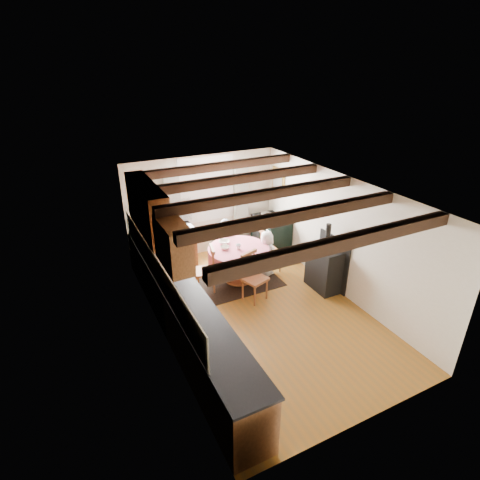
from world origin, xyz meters
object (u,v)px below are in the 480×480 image
chair_near (255,277)px  aga_range (271,235)px  chair_left (205,269)px  child_far (225,242)px  cup (238,247)px  chair_right (270,250)px  child_right (266,253)px  cast_iron_stove (325,257)px  dining_table (239,265)px

chair_near → aga_range: size_ratio=1.03×
chair_left → child_far: size_ratio=0.85×
aga_range → child_far: bearing=-175.5°
cup → chair_right: bearing=7.7°
chair_left → chair_right: 1.62m
chair_right → child_right: child_right is taller
chair_near → cast_iron_stove: cast_iron_stove is taller
chair_near → dining_table: bearing=69.7°
aga_range → cup: size_ratio=8.96×
dining_table → chair_left: size_ratio=1.33×
dining_table → cup: cup is taller
chair_right → child_far: 1.06m
aga_range → chair_near: bearing=-129.0°
cast_iron_stove → child_far: (-1.38, 1.84, -0.15)m
cup → aga_range: bearing=34.4°
chair_right → cast_iron_stove: (0.60, -1.14, 0.23)m
dining_table → child_right: child_right is taller
dining_table → cup: (-0.01, -0.02, 0.44)m
aga_range → child_far: child_far is taller
chair_left → child_far: bearing=147.2°
cast_iron_stove → child_right: (-0.77, 1.02, -0.21)m
cup → chair_left: bearing=-179.5°
chair_near → cup: (0.01, 0.75, 0.33)m
dining_table → cup: 0.44m
aga_range → cast_iron_stove: bearing=-86.8°
dining_table → chair_near: chair_near is taller
dining_table → child_right: bearing=-1.4°
child_right → cup: child_right is taller
cup → dining_table: bearing=58.3°
chair_left → dining_table: bearing=104.2°
child_far → cup: (-0.06, -0.82, 0.26)m
cast_iron_stove → cup: size_ratio=13.43×
cast_iron_stove → child_far: bearing=126.9°
chair_near → chair_left: 1.06m
aga_range → child_right: size_ratio=0.94×
chair_near → aga_range: 2.14m
chair_near → cup: 0.82m
aga_range → chair_right: bearing=-121.4°
chair_right → cup: chair_right is taller
child_far → child_right: (0.61, -0.82, -0.05)m
dining_table → chair_right: size_ratio=1.30×
chair_near → cast_iron_stove: size_ratio=0.69×
dining_table → child_far: size_ratio=1.13×
chair_right → child_right: bearing=123.4°
dining_table → chair_right: 0.85m
cast_iron_stove → chair_near: bearing=169.4°
cast_iron_stove → chair_left: bearing=155.3°
chair_right → aga_range: chair_right is taller
aga_range → cup: bearing=-145.6°
cast_iron_stove → cup: 1.77m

